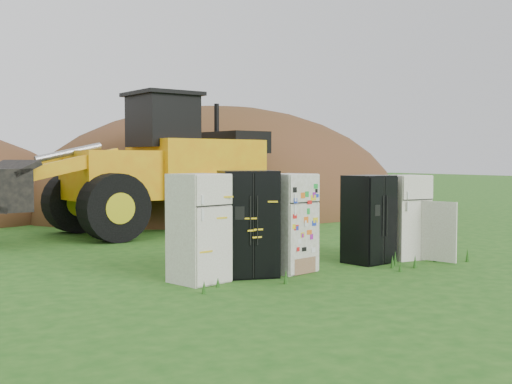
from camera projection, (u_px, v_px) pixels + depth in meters
ground at (316, 268)px, 12.18m from camera, size 120.00×120.00×0.00m
fridge_leftmost at (198, 228)px, 10.80m from camera, size 0.97×0.95×1.84m
fridge_black_side at (248, 224)px, 11.36m from camera, size 1.17×1.04×1.88m
fridge_sticker at (289, 223)px, 11.81m from camera, size 0.94×0.90×1.81m
fridge_black_right at (368, 219)px, 12.82m from camera, size 0.98×0.86×1.76m
fridge_open_door at (406, 217)px, 13.38m from camera, size 0.86×0.80×1.74m
wheel_loader at (131, 162)px, 17.67m from camera, size 8.46×4.06×3.96m
dirt_mound_right at (222, 212)px, 25.09m from camera, size 15.46×11.34×8.24m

